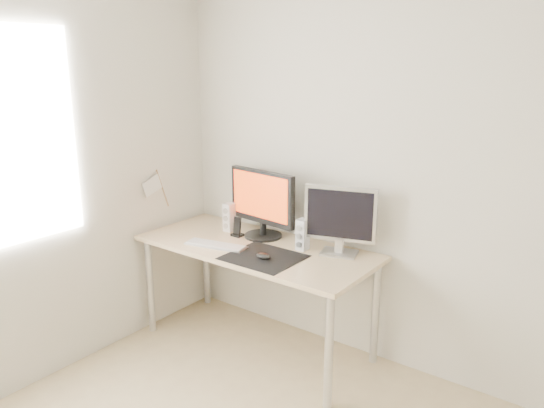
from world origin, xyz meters
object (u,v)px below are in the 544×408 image
Objects in this scene: mouse at (263,256)px; speaker_right at (303,235)px; phone_dock at (237,230)px; keyboard at (216,245)px; second_monitor at (340,217)px; desk at (256,257)px; speaker_left at (229,217)px; main_monitor at (262,201)px.

speaker_right reaches higher than mouse.
keyboard is at bearing -85.06° from phone_dock.
mouse is at bearing -132.19° from second_monitor.
second_monitor is (0.32, 0.36, 0.22)m from mouse.
second_monitor is 0.78m from phone_dock.
speaker_left reaches higher than desk.
phone_dock is (-0.02, 0.24, 0.03)m from keyboard.
speaker_right is 0.58m from keyboard.
main_monitor is at bearing -177.70° from second_monitor.
desk is 7.89× the size of speaker_left.
keyboard is (-0.49, -0.28, -0.09)m from speaker_right.
speaker_left is at bearing 155.71° from phone_dock.
speaker_right is at bearing -163.17° from second_monitor.
main_monitor is at bearing 172.77° from speaker_right.
second_monitor is at bearing 47.81° from mouse.
speaker_right is 1.50× the size of phone_dock.
mouse is 0.51× the size of speaker_left.
second_monitor is at bearing 8.37° from phone_dock.
second_monitor is (0.52, 0.19, 0.32)m from desk.
second_monitor reaches higher than mouse.
speaker_right is at bearing 71.79° from mouse.
speaker_left is 0.47× the size of keyboard.
phone_dock is at bearing -150.69° from main_monitor.
second_monitor is at bearing 16.83° from speaker_right.
phone_dock is at bearing -175.57° from speaker_right.
second_monitor is (0.59, 0.02, -0.01)m from main_monitor.
second_monitor is at bearing 3.67° from speaker_left.
mouse reaches higher than desk.
main_monitor is at bearing 6.64° from speaker_left.
main_monitor reaches higher than phone_dock.
speaker_right reaches higher than phone_dock.
main_monitor is at bearing 128.48° from mouse.
desk is 0.64m from second_monitor.
desk is at bearing 138.32° from mouse.
phone_dock is at bearing 161.10° from desk.
speaker_right reaches higher than keyboard.
mouse is 0.76× the size of phone_dock.
second_monitor is 2.18× the size of speaker_left.
speaker_left is at bearing -176.33° from second_monitor.
speaker_right is at bearing 4.43° from phone_dock.
speaker_right is (0.10, 0.29, 0.08)m from mouse.
speaker_right is 0.47× the size of keyboard.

